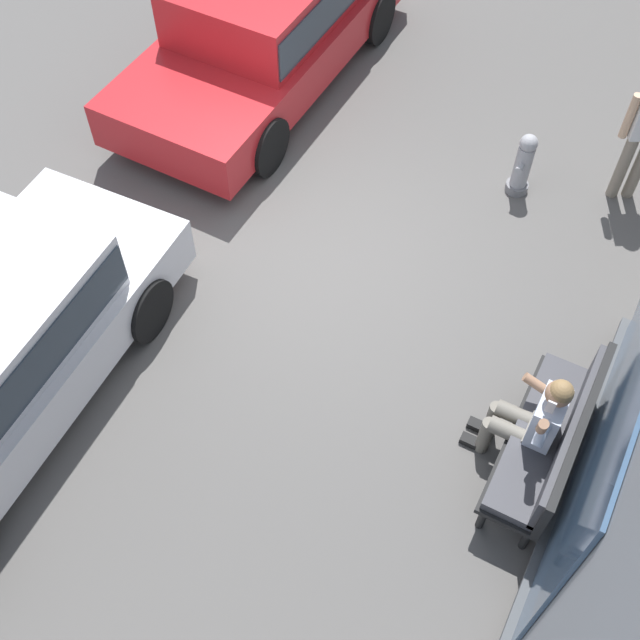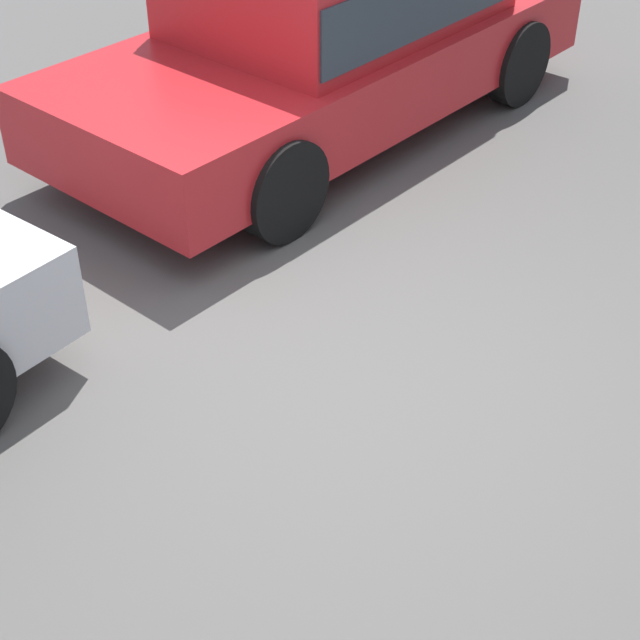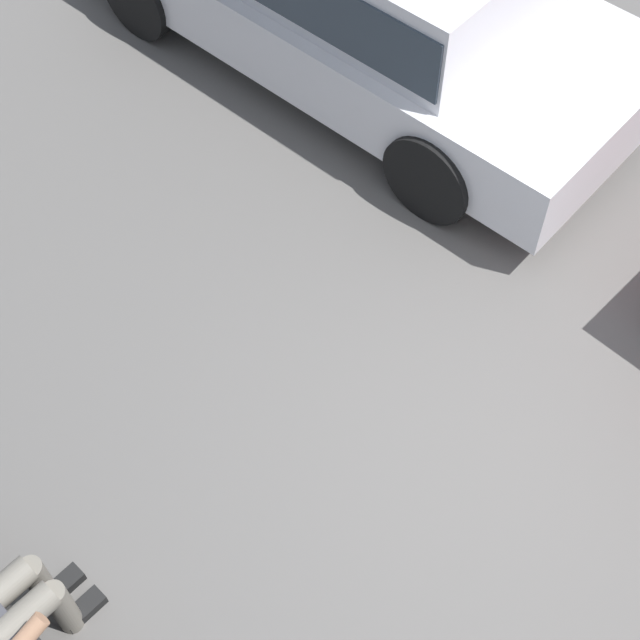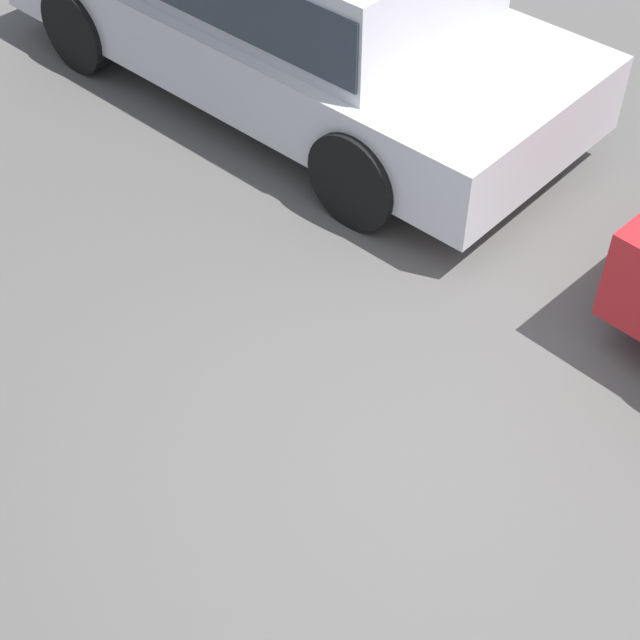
# 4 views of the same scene
# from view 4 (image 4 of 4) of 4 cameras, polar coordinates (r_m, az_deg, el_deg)

# --- Properties ---
(ground_plane) EXTENTS (60.00, 60.00, 0.00)m
(ground_plane) POSITION_cam_4_polar(r_m,az_deg,el_deg) (5.07, 7.57, -8.20)
(ground_plane) COLOR #565451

